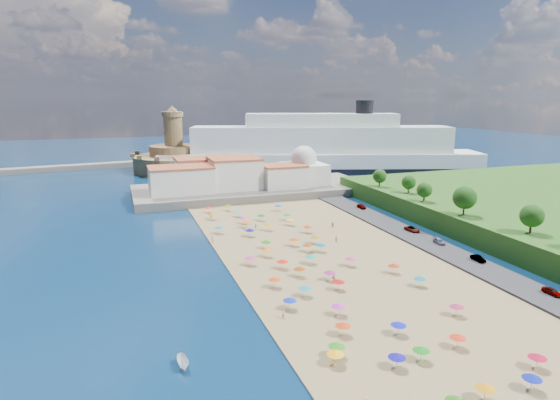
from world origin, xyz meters
name	(u,v)px	position (x,y,z in m)	size (l,w,h in m)	color
ground	(299,256)	(0.00, 0.00, 0.00)	(700.00, 700.00, 0.00)	#071938
terrace	(254,190)	(10.00, 73.00, 1.50)	(90.00, 36.00, 3.00)	#59544C
jetty	(184,179)	(-12.00, 108.00, 1.20)	(18.00, 70.00, 2.40)	#59544C
waterfront_buildings	(220,175)	(-3.05, 73.64, 7.88)	(57.00, 29.00, 11.00)	silver
domed_building	(304,169)	(30.00, 71.00, 8.97)	(16.00, 16.00, 15.00)	silver
fortress	(175,158)	(-12.00, 138.00, 6.68)	(40.00, 40.00, 32.40)	olive
cruise_ship	(321,151)	(57.20, 115.06, 10.31)	(158.81, 71.12, 34.81)	black
beach_parasols	(312,263)	(-1.33, -10.84, 2.15)	(32.31, 117.18, 2.20)	gray
beachgoers	(279,250)	(-4.14, 2.45, 1.14)	(36.00, 96.62, 1.89)	tan
moored_boats	(229,399)	(-28.09, -47.86, 0.73)	(11.88, 25.08, 1.48)	white
parked_cars	(427,236)	(36.00, 0.07, 1.35)	(2.72, 76.56, 1.44)	gray
hillside_trees	(487,206)	(48.21, -6.82, 9.99)	(11.44, 103.50, 7.88)	#382314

